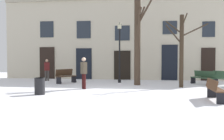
{
  "coord_description": "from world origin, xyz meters",
  "views": [
    {
      "loc": [
        2.51,
        -13.62,
        1.68
      ],
      "look_at": [
        0.0,
        1.51,
        1.02
      ],
      "focal_mm": 43.3,
      "sensor_mm": 36.0,
      "label": 1
    }
  ],
  "objects_px": {
    "person_by_shop_door": "(47,69)",
    "bench_near_center_tree": "(215,89)",
    "bench_facing_shops": "(66,76)",
    "tree_center": "(138,39)",
    "streetlamp": "(120,46)",
    "person_crossing_plaza": "(84,71)",
    "bench_back_to_back_right": "(203,77)",
    "litter_bin": "(40,86)",
    "tree_near_facade": "(181,48)"
  },
  "relations": [
    {
      "from": "tree_near_facade",
      "to": "bench_near_center_tree",
      "type": "distance_m",
      "value": 5.25
    },
    {
      "from": "bench_facing_shops",
      "to": "bench_back_to_back_right",
      "type": "xyz_separation_m",
      "value": [
        9.02,
        0.54,
        -0.02
      ]
    },
    {
      "from": "bench_back_to_back_right",
      "to": "litter_bin",
      "type": "bearing_deg",
      "value": -87.83
    },
    {
      "from": "person_crossing_plaza",
      "to": "person_by_shop_door",
      "type": "bearing_deg",
      "value": -0.41
    },
    {
      "from": "tree_center",
      "to": "streetlamp",
      "type": "height_order",
      "value": "tree_center"
    },
    {
      "from": "bench_facing_shops",
      "to": "tree_center",
      "type": "bearing_deg",
      "value": -68.99
    },
    {
      "from": "bench_facing_shops",
      "to": "bench_near_center_tree",
      "type": "bearing_deg",
      "value": -99.79
    },
    {
      "from": "tree_center",
      "to": "litter_bin",
      "type": "xyz_separation_m",
      "value": [
        -4.17,
        -5.19,
        -2.5
      ]
    },
    {
      "from": "bench_facing_shops",
      "to": "bench_back_to_back_right",
      "type": "height_order",
      "value": "bench_facing_shops"
    },
    {
      "from": "streetlamp",
      "to": "bench_back_to_back_right",
      "type": "xyz_separation_m",
      "value": [
        5.49,
        -0.48,
        -2.06
      ]
    },
    {
      "from": "bench_back_to_back_right",
      "to": "person_crossing_plaza",
      "type": "distance_m",
      "value": 7.84
    },
    {
      "from": "litter_bin",
      "to": "bench_near_center_tree",
      "type": "distance_m",
      "value": 7.67
    },
    {
      "from": "bench_facing_shops",
      "to": "person_crossing_plaza",
      "type": "distance_m",
      "value": 3.87
    },
    {
      "from": "bench_near_center_tree",
      "to": "person_by_shop_door",
      "type": "distance_m",
      "value": 13.0
    },
    {
      "from": "bench_near_center_tree",
      "to": "tree_near_facade",
      "type": "bearing_deg",
      "value": 9.65
    },
    {
      "from": "person_by_shop_door",
      "to": "bench_near_center_tree",
      "type": "bearing_deg",
      "value": -62.54
    },
    {
      "from": "tree_center",
      "to": "person_by_shop_door",
      "type": "relative_size",
      "value": 3.63
    },
    {
      "from": "tree_near_facade",
      "to": "litter_bin",
      "type": "xyz_separation_m",
      "value": [
        -6.76,
        -4.3,
        -1.86
      ]
    },
    {
      "from": "litter_bin",
      "to": "person_crossing_plaza",
      "type": "xyz_separation_m",
      "value": [
        1.42,
        2.52,
        0.57
      ]
    },
    {
      "from": "streetlamp",
      "to": "person_crossing_plaza",
      "type": "bearing_deg",
      "value": -108.34
    },
    {
      "from": "bench_near_center_tree",
      "to": "person_by_shop_door",
      "type": "xyz_separation_m",
      "value": [
        -10.38,
        7.81,
        0.44
      ]
    },
    {
      "from": "litter_bin",
      "to": "tree_center",
      "type": "bearing_deg",
      "value": 51.27
    },
    {
      "from": "bench_near_center_tree",
      "to": "person_crossing_plaza",
      "type": "bearing_deg",
      "value": 62.99
    },
    {
      "from": "tree_center",
      "to": "person_crossing_plaza",
      "type": "xyz_separation_m",
      "value": [
        -2.74,
        -2.68,
        -1.93
      ]
    },
    {
      "from": "bench_facing_shops",
      "to": "bench_back_to_back_right",
      "type": "distance_m",
      "value": 9.04
    },
    {
      "from": "litter_bin",
      "to": "bench_back_to_back_right",
      "type": "height_order",
      "value": "bench_back_to_back_right"
    },
    {
      "from": "bench_near_center_tree",
      "to": "litter_bin",
      "type": "bearing_deg",
      "value": 85.09
    },
    {
      "from": "bench_near_center_tree",
      "to": "person_crossing_plaza",
      "type": "distance_m",
      "value": 6.96
    },
    {
      "from": "bench_near_center_tree",
      "to": "bench_facing_shops",
      "type": "bearing_deg",
      "value": 52.42
    },
    {
      "from": "person_by_shop_door",
      "to": "tree_center",
      "type": "bearing_deg",
      "value": -42.31
    },
    {
      "from": "tree_center",
      "to": "bench_back_to_back_right",
      "type": "bearing_deg",
      "value": 14.23
    },
    {
      "from": "streetlamp",
      "to": "person_by_shop_door",
      "type": "relative_size",
      "value": 2.56
    },
    {
      "from": "streetlamp",
      "to": "person_crossing_plaza",
      "type": "relative_size",
      "value": 2.38
    },
    {
      "from": "litter_bin",
      "to": "bench_back_to_back_right",
      "type": "xyz_separation_m",
      "value": [
        8.31,
        6.24,
        0.06
      ]
    },
    {
      "from": "litter_bin",
      "to": "bench_facing_shops",
      "type": "distance_m",
      "value": 5.75
    },
    {
      "from": "tree_near_facade",
      "to": "litter_bin",
      "type": "relative_size",
      "value": 5.28
    },
    {
      "from": "tree_center",
      "to": "litter_bin",
      "type": "bearing_deg",
      "value": -128.73
    },
    {
      "from": "tree_center",
      "to": "person_crossing_plaza",
      "type": "height_order",
      "value": "tree_center"
    },
    {
      "from": "tree_center",
      "to": "person_by_shop_door",
      "type": "distance_m",
      "value": 7.47
    },
    {
      "from": "bench_facing_shops",
      "to": "person_by_shop_door",
      "type": "relative_size",
      "value": 0.98
    },
    {
      "from": "person_by_shop_door",
      "to": "person_crossing_plaza",
      "type": "height_order",
      "value": "person_crossing_plaza"
    },
    {
      "from": "streetlamp",
      "to": "tree_center",
      "type": "bearing_deg",
      "value": -48.56
    },
    {
      "from": "tree_near_facade",
      "to": "bench_facing_shops",
      "type": "distance_m",
      "value": 7.81
    },
    {
      "from": "streetlamp",
      "to": "person_by_shop_door",
      "type": "xyz_separation_m",
      "value": [
        -5.54,
        0.54,
        -1.63
      ]
    },
    {
      "from": "bench_back_to_back_right",
      "to": "person_by_shop_door",
      "type": "distance_m",
      "value": 11.09
    },
    {
      "from": "streetlamp",
      "to": "litter_bin",
      "type": "bearing_deg",
      "value": -112.73
    },
    {
      "from": "tree_near_facade",
      "to": "person_crossing_plaza",
      "type": "distance_m",
      "value": 5.77
    },
    {
      "from": "tree_center",
      "to": "streetlamp",
      "type": "distance_m",
      "value": 2.07
    },
    {
      "from": "bench_back_to_back_right",
      "to": "person_by_shop_door",
      "type": "height_order",
      "value": "person_by_shop_door"
    },
    {
      "from": "tree_center",
      "to": "bench_facing_shops",
      "type": "relative_size",
      "value": 3.72
    }
  ]
}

